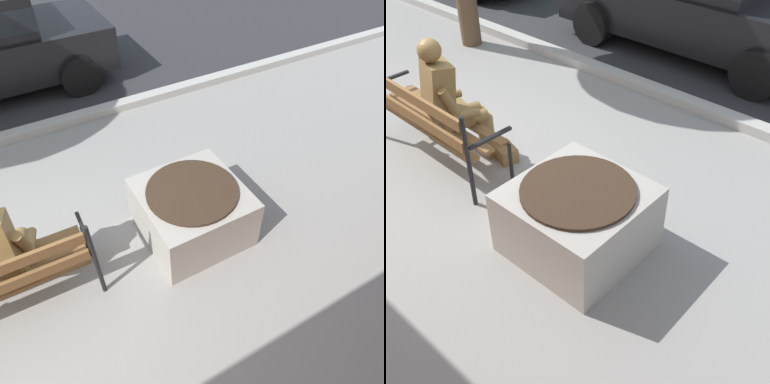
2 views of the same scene
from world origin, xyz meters
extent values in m
plane|color=gray|center=(0.00, 0.00, 0.00)|extent=(80.00, 80.00, 0.00)
cube|color=#B2AFA8|center=(0.00, 2.90, 0.06)|extent=(60.00, 0.20, 0.12)
cube|color=brown|center=(0.14, 0.04, 0.45)|extent=(1.70, 0.15, 0.04)
cube|color=brown|center=(0.14, 0.22, 0.45)|extent=(1.70, 0.15, 0.04)
cube|color=brown|center=(0.15, 0.40, 0.45)|extent=(1.70, 0.15, 0.04)
cube|color=brown|center=(0.14, -0.05, 0.62)|extent=(1.70, 0.08, 0.11)
cube|color=brown|center=(0.14, -0.05, 0.84)|extent=(1.70, 0.08, 0.11)
cylinder|color=black|center=(-0.73, 0.45, 0.23)|extent=(0.04, 0.04, 0.45)
cube|color=black|center=(-0.74, 0.25, 0.62)|extent=(0.05, 0.48, 0.03)
cylinder|color=black|center=(1.03, 0.40, 0.23)|extent=(0.04, 0.04, 0.45)
cylinder|color=black|center=(1.02, -0.07, 0.47)|extent=(0.04, 0.04, 0.95)
cube|color=black|center=(1.02, 0.20, 0.62)|extent=(0.05, 0.48, 0.03)
cube|color=olive|center=(0.35, 0.28, 0.56)|extent=(0.41, 0.40, 0.16)
cube|color=olive|center=(0.32, 0.19, 0.88)|extent=(0.42, 0.37, 0.55)
sphere|color=olive|center=(0.32, 0.18, 1.26)|extent=(0.22, 0.22, 0.22)
cylinder|color=olive|center=(0.11, 0.26, 0.83)|extent=(0.13, 0.20, 0.29)
cylinder|color=olive|center=(0.14, 0.40, 0.66)|extent=(0.15, 0.28, 0.10)
cylinder|color=olive|center=(0.54, 0.15, 0.83)|extent=(0.13, 0.20, 0.29)
cylinder|color=olive|center=(0.59, 0.28, 0.66)|extent=(0.15, 0.28, 0.10)
cylinder|color=olive|center=(0.30, 0.44, 0.52)|extent=(0.22, 0.39, 0.14)
cylinder|color=olive|center=(0.35, 0.62, 0.25)|extent=(0.11, 0.11, 0.50)
cube|color=olive|center=(0.36, 0.67, 0.04)|extent=(0.17, 0.26, 0.07)
cylinder|color=olive|center=(0.47, 0.39, 0.52)|extent=(0.22, 0.39, 0.14)
cylinder|color=olive|center=(0.52, 0.57, 0.25)|extent=(0.11, 0.11, 0.50)
cube|color=olive|center=(0.53, 0.63, 0.04)|extent=(0.17, 0.26, 0.07)
cube|color=olive|center=(0.67, 0.63, 0.08)|extent=(0.32, 0.25, 0.16)
cube|color=#A8A399|center=(2.12, 0.17, 0.30)|extent=(1.04, 1.04, 0.60)
cylinder|color=#38281C|center=(2.12, 0.17, 0.62)|extent=(0.93, 0.93, 0.03)
cube|color=black|center=(0.66, 4.50, 0.61)|extent=(4.11, 1.72, 0.70)
cylinder|color=black|center=(2.00, 3.65, 0.32)|extent=(0.64, 0.22, 0.64)
cylinder|color=black|center=(-0.67, 3.64, 0.32)|extent=(0.64, 0.22, 0.64)
camera|label=1|loc=(0.84, -2.10, 3.19)|focal=34.28mm
camera|label=2|loc=(4.14, -2.10, 3.06)|focal=46.12mm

